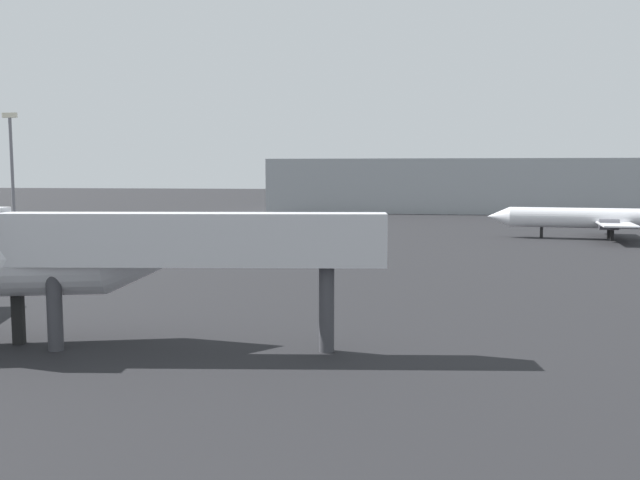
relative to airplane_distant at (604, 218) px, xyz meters
name	(u,v)px	position (x,y,z in m)	size (l,w,h in m)	color
airplane_distant	(604,218)	(0.00, 0.00, 0.00)	(27.01, 17.58, 8.75)	white
jet_bridge	(144,242)	(-34.51, -56.81, 2.46)	(20.22, 4.69, 6.58)	silver
light_mast_left	(12,160)	(-87.02, 14.95, 7.43)	(2.40, 0.50, 17.55)	slate
terminal_building	(450,185)	(-15.96, 59.23, 2.77)	(73.08, 26.57, 10.71)	#999EA3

